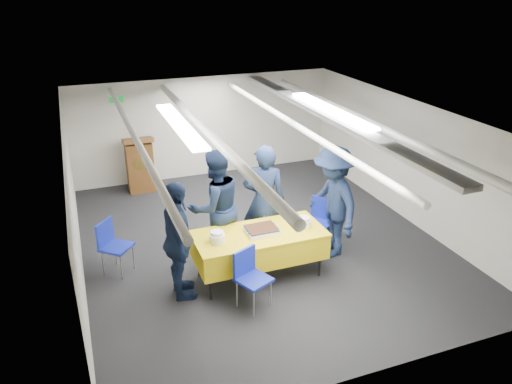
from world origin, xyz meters
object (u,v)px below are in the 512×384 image
at_px(serving_table, 259,245).
at_px(sheet_cake, 262,230).
at_px(sailor_d, 333,202).
at_px(chair_left, 111,242).
at_px(sailor_c, 178,242).
at_px(sailor_b, 215,207).
at_px(podium, 140,164).
at_px(sailor_a, 264,201).
at_px(chair_right, 320,217).
at_px(chair_near, 250,273).

bearing_deg(serving_table, sheet_cake, -0.62).
bearing_deg(sailor_d, chair_left, -103.73).
distance_m(serving_table, chair_left, 2.32).
relative_size(chair_left, sailor_c, 0.48).
height_order(serving_table, sailor_b, sailor_b).
distance_m(sheet_cake, sailor_d, 1.38).
height_order(sheet_cake, sailor_c, sailor_c).
xyz_separation_m(sheet_cake, podium, (-1.23, 4.11, -0.20)).
distance_m(sailor_a, sailor_b, 0.81).
bearing_deg(podium, sailor_c, -90.90).
bearing_deg(serving_table, chair_right, 22.96).
height_order(chair_near, sailor_d, sailor_d).
xyz_separation_m(podium, chair_right, (2.53, -3.54, -0.08)).
xyz_separation_m(sailor_a, sailor_d, (1.05, -0.41, -0.01)).
relative_size(chair_near, sailor_a, 0.45).
xyz_separation_m(serving_table, sailor_c, (-1.26, -0.08, 0.34)).
relative_size(chair_near, chair_right, 1.00).
distance_m(sheet_cake, chair_right, 1.45).
bearing_deg(sailor_c, sailor_d, -79.01).
relative_size(chair_right, sailor_a, 0.45).
distance_m(sailor_c, sailor_d, 2.66).
bearing_deg(podium, sailor_b, -78.02).
relative_size(serving_table, chair_near, 2.31).
bearing_deg(sailor_c, sailor_b, -40.78).
bearing_deg(chair_right, chair_left, 173.54).
xyz_separation_m(sheet_cake, chair_right, (1.30, 0.57, -0.28)).
bearing_deg(sailor_c, sheet_cake, -82.69).
height_order(chair_near, chair_left, same).
height_order(sheet_cake, sailor_d, sailor_d).
bearing_deg(sailor_a, sailor_d, 179.68).
bearing_deg(chair_right, sailor_d, -81.84).
distance_m(serving_table, sheet_cake, 0.25).
height_order(chair_left, sailor_d, sailor_d).
bearing_deg(sailor_a, sheet_cake, 86.52).
height_order(chair_right, sailor_c, sailor_c).
relative_size(sailor_a, sailor_d, 1.01).
distance_m(chair_right, sailor_a, 1.10).
distance_m(chair_left, sailor_a, 2.51).
relative_size(sheet_cake, sailor_a, 0.25).
xyz_separation_m(podium, sailor_b, (0.72, -3.39, 0.35)).
height_order(serving_table, sailor_a, sailor_a).
relative_size(chair_right, sailor_b, 0.45).
relative_size(podium, chair_left, 1.44).
bearing_deg(sheet_cake, serving_table, 179.38).
relative_size(sheet_cake, chair_right, 0.56).
height_order(sailor_a, sailor_d, sailor_a).
distance_m(chair_near, sailor_b, 1.43).
height_order(podium, chair_right, podium).
bearing_deg(sailor_c, chair_near, -118.91).
distance_m(sheet_cake, sailor_a, 0.74).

